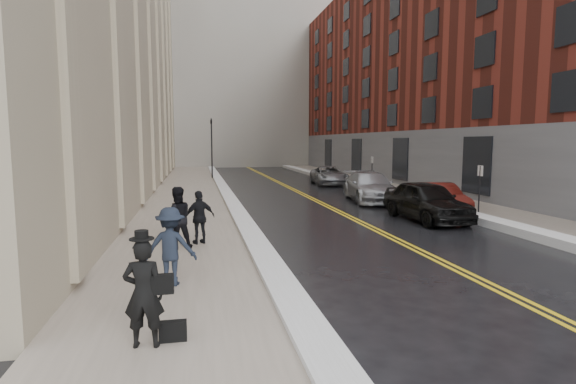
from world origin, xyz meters
name	(u,v)px	position (x,y,z in m)	size (l,w,h in m)	color
ground	(380,288)	(0.00, 0.00, 0.00)	(160.00, 160.00, 0.00)	black
sidewalk_left	(187,200)	(-4.50, 16.00, 0.07)	(4.00, 64.00, 0.15)	gray
sidewalk_right	(414,194)	(9.00, 16.00, 0.07)	(3.00, 64.00, 0.15)	gray
lane_stripe_a	(308,198)	(2.38, 16.00, 0.00)	(0.12, 64.00, 0.01)	gold
lane_stripe_b	(312,198)	(2.62, 16.00, 0.00)	(0.12, 64.00, 0.01)	gold
snow_ridge_left	(229,197)	(-2.20, 16.00, 0.13)	(0.70, 60.80, 0.26)	white
snow_ridge_right	(385,193)	(7.15, 16.00, 0.15)	(0.85, 60.80, 0.30)	white
building_right	(476,67)	(17.50, 23.00, 9.00)	(14.00, 50.00, 18.00)	maroon
tower_far_right	(303,28)	(14.00, 66.00, 22.00)	(22.00, 18.00, 44.00)	slate
traffic_signal	(212,143)	(-2.60, 30.00, 3.08)	(0.18, 0.15, 5.20)	black
parking_sign_near	(480,186)	(7.90, 8.00, 1.36)	(0.06, 0.35, 2.23)	black
parking_sign_far	(372,169)	(7.90, 20.00, 1.36)	(0.06, 0.35, 2.23)	black
car_black	(426,201)	(5.29, 7.72, 0.82)	(1.93, 4.79, 1.63)	black
car_maroon	(439,198)	(6.80, 9.34, 0.68)	(1.45, 4.16, 1.37)	#44100C
car_silver_near	(370,187)	(5.31, 13.86, 0.79)	(2.21, 5.44, 1.58)	#9A9BA1
car_silver_far	(329,175)	(5.91, 23.56, 0.69)	(2.29, 4.97, 1.38)	gray
pedestrian_main	(144,293)	(-4.74, -2.24, 0.97)	(0.60, 0.39, 1.65)	black
pedestrian_a	(177,218)	(-4.51, 4.08, 1.05)	(0.87, 0.68, 1.80)	black
pedestrian_b	(171,246)	(-4.51, 0.70, 1.00)	(1.09, 0.63, 1.69)	black
pedestrian_c	(200,217)	(-3.86, 4.61, 0.96)	(0.94, 0.39, 1.61)	black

